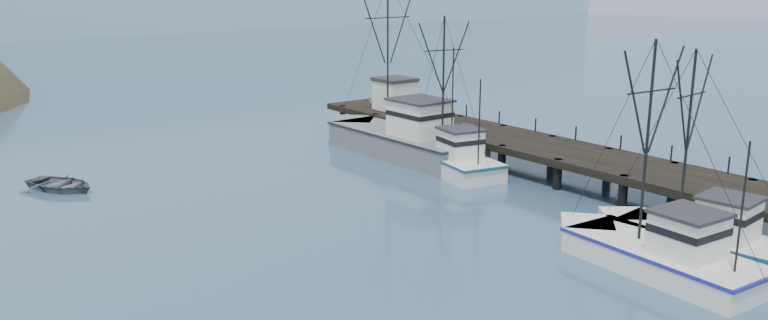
# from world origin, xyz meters

# --- Properties ---
(ground) EXTENTS (400.00, 400.00, 0.00)m
(ground) POSITION_xyz_m (0.00, 0.00, 0.00)
(ground) COLOR #304B6B
(ground) RESTS_ON ground
(pier) EXTENTS (6.00, 44.00, 2.00)m
(pier) POSITION_xyz_m (14.00, 16.00, 1.69)
(pier) COLOR black
(pier) RESTS_ON ground
(distant_ridge) EXTENTS (360.00, 40.00, 26.00)m
(distant_ridge) POSITION_xyz_m (10.00, 170.00, 0.00)
(distant_ridge) COLOR #9EB2C6
(distant_ridge) RESTS_ON ground
(trawler_near) EXTENTS (4.34, 10.24, 10.46)m
(trawler_near) POSITION_xyz_m (7.84, -0.88, 0.82)
(trawler_near) COLOR white
(trawler_near) RESTS_ON ground
(trawler_mid) EXTENTS (4.28, 11.19, 11.09)m
(trawler_mid) POSITION_xyz_m (4.47, -0.87, 0.82)
(trawler_mid) COLOR white
(trawler_mid) RESTS_ON ground
(trawler_far) EXTENTS (5.20, 10.88, 11.12)m
(trawler_far) POSITION_xyz_m (9.09, 18.93, 0.82)
(trawler_far) COLOR white
(trawler_far) RESTS_ON ground
(work_vessel) EXTENTS (5.10, 16.26, 13.54)m
(work_vessel) POSITION_xyz_m (9.27, 24.78, 1.23)
(work_vessel) COLOR slate
(work_vessel) RESTS_ON ground
(pier_shed) EXTENTS (3.00, 3.20, 2.80)m
(pier_shed) POSITION_xyz_m (14.07, 31.76, 3.42)
(pier_shed) COLOR silver
(pier_shed) RESTS_ON pier
(pickup_truck) EXTENTS (5.09, 2.47, 1.40)m
(pickup_truck) POSITION_xyz_m (15.44, 33.22, 2.70)
(pickup_truck) COLOR silver
(pickup_truck) RESTS_ON pier
(motorboat) EXTENTS (5.63, 6.23, 1.06)m
(motorboat) POSITION_xyz_m (-14.43, 30.13, 0.00)
(motorboat) COLOR #575B61
(motorboat) RESTS_ON ground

